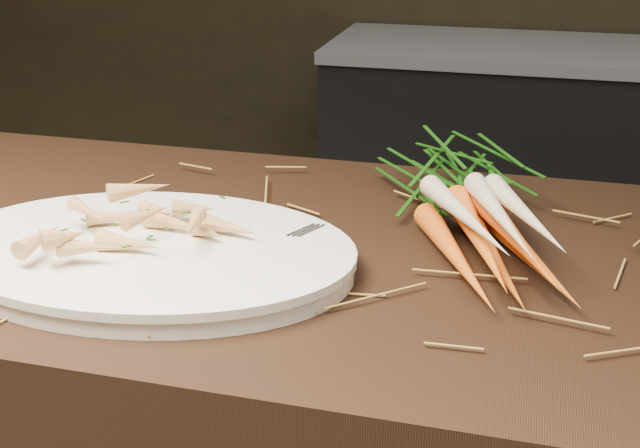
{
  "coord_description": "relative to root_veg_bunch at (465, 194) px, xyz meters",
  "views": [
    {
      "loc": [
        0.06,
        -0.64,
        1.34
      ],
      "look_at": [
        -0.16,
        0.23,
        0.96
      ],
      "focal_mm": 45.0,
      "sensor_mm": 36.0,
      "label": 1
    }
  ],
  "objects": [
    {
      "name": "root_veg_bunch",
      "position": [
        0.0,
        0.0,
        0.0
      ],
      "size": [
        0.32,
        0.52,
        0.09
      ],
      "rotation": [
        0.0,
        0.0,
        0.34
      ],
      "color": "orange",
      "rests_on": "main_counter"
    },
    {
      "name": "serving_fork",
      "position": [
        -0.18,
        -0.25,
        -0.02
      ],
      "size": [
        0.1,
        0.18,
        0.0
      ],
      "primitive_type": "cube",
      "rotation": [
        0.0,
        0.0,
        -0.48
      ],
      "color": "silver",
      "rests_on": "serving_platter"
    },
    {
      "name": "straw_bedding",
      "position": [
        0.0,
        -0.12,
        -0.04
      ],
      "size": [
        1.4,
        0.6,
        0.02
      ],
      "primitive_type": null,
      "color": "olive",
      "rests_on": "main_counter"
    },
    {
      "name": "roasted_veg_heap",
      "position": [
        -0.37,
        -0.23,
        0.01
      ],
      "size": [
        0.26,
        0.2,
        0.06
      ],
      "primitive_type": null,
      "rotation": [
        0.0,
        0.0,
        0.05
      ],
      "color": "tan",
      "rests_on": "serving_platter"
    },
    {
      "name": "serving_platter",
      "position": [
        -0.37,
        -0.23,
        -0.03
      ],
      "size": [
        0.53,
        0.37,
        0.03
      ],
      "primitive_type": null,
      "rotation": [
        0.0,
        0.0,
        0.05
      ],
      "color": "white",
      "rests_on": "main_counter"
    },
    {
      "name": "back_counter",
      "position": [
        0.3,
        1.76,
        -0.53
      ],
      "size": [
        1.82,
        0.62,
        0.84
      ],
      "color": "black",
      "rests_on": "ground"
    }
  ]
}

